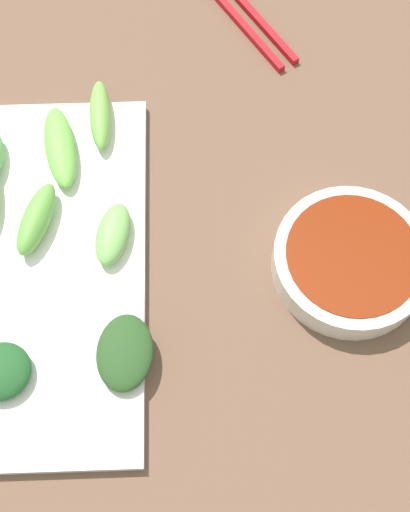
{
  "coord_description": "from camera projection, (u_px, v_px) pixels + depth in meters",
  "views": [
    {
      "loc": [
        0.0,
        0.25,
        0.6
      ],
      "look_at": [
        -0.01,
        -0.0,
        0.05
      ],
      "focal_mm": 46.65,
      "sensor_mm": 36.0,
      "label": 1
    }
  ],
  "objects": [
    {
      "name": "sauce_bowl",
      "position": [
        353.0,
        261.0,
        0.62
      ],
      "size": [
        0.14,
        0.14,
        0.03
      ],
      "color": "silver",
      "rests_on": "tabletop"
    },
    {
      "name": "broccoli_stalk_6",
      "position": [
        103.0,
        115.0,
        0.68
      ],
      "size": [
        0.03,
        0.09,
        0.02
      ],
      "primitive_type": "ellipsoid",
      "rotation": [
        0.0,
        0.0,
        0.06
      ],
      "color": "#6FAB48",
      "rests_on": "serving_plate"
    },
    {
      "name": "broccoli_stalk_1",
      "position": [
        116.0,
        234.0,
        0.62
      ],
      "size": [
        0.04,
        0.07,
        0.02
      ],
      "primitive_type": "ellipsoid",
      "rotation": [
        0.0,
        0.0,
        -0.2
      ],
      "color": "#73B458",
      "rests_on": "serving_plate"
    },
    {
      "name": "broccoli_leafy_5",
      "position": [
        128.0,
        352.0,
        0.58
      ],
      "size": [
        0.05,
        0.07,
        0.02
      ],
      "primitive_type": "ellipsoid",
      "rotation": [
        0.0,
        0.0,
        -0.06
      ],
      "color": "#26481F",
      "rests_on": "serving_plate"
    },
    {
      "name": "tabletop",
      "position": [
        200.0,
        276.0,
        0.64
      ],
      "size": [
        2.1,
        2.1,
        0.02
      ],
      "primitive_type": "cube",
      "color": "brown",
      "rests_on": "ground"
    },
    {
      "name": "broccoli_leafy_3",
      "position": [
        5.0,
        371.0,
        0.57
      ],
      "size": [
        0.06,
        0.06,
        0.02
      ],
      "primitive_type": "ellipsoid",
      "rotation": [
        0.0,
        0.0,
        -0.14
      ],
      "color": "#1E4E23",
      "rests_on": "serving_plate"
    },
    {
      "name": "broccoli_stalk_7",
      "position": [
        63.0,
        147.0,
        0.66
      ],
      "size": [
        0.05,
        0.1,
        0.02
      ],
      "primitive_type": "ellipsoid",
      "rotation": [
        0.0,
        0.0,
        0.19
      ],
      "color": "#6AB347",
      "rests_on": "serving_plate"
    },
    {
      "name": "chopsticks",
      "position": [
        233.0,
        0.0,
        0.77
      ],
      "size": [
        0.14,
        0.21,
        0.01
      ],
      "rotation": [
        0.0,
        0.0,
        0.54
      ],
      "color": "red",
      "rests_on": "tabletop"
    },
    {
      "name": "serving_plate",
      "position": [
        59.0,
        267.0,
        0.63
      ],
      "size": [
        0.17,
        0.37,
        0.01
      ],
      "primitive_type": "cube",
      "color": "white",
      "rests_on": "tabletop"
    },
    {
      "name": "broccoli_stalk_4",
      "position": [
        40.0,
        219.0,
        0.63
      ],
      "size": [
        0.05,
        0.08,
        0.03
      ],
      "primitive_type": "ellipsoid",
      "rotation": [
        0.0,
        0.0,
        -0.28
      ],
      "color": "#62A843",
      "rests_on": "serving_plate"
    }
  ]
}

